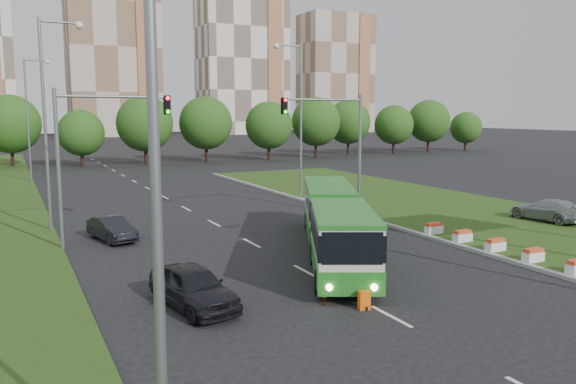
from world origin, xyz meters
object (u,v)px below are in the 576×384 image
traffic_mast_median (339,136)px  car_left_far (112,229)px  car_left_near (193,287)px  articulated_bus (327,222)px  shopping_trolley (364,300)px  car_median (548,210)px  traffic_mast_left (92,142)px  pedestrian (324,282)px

traffic_mast_median → car_left_far: bearing=-179.7°
traffic_mast_median → car_left_near: traffic_mast_median is taller
articulated_bus → car_left_far: bearing=166.4°
car_left_far → shopping_trolley: (6.04, -14.93, -0.32)m
car_left_near → car_median: size_ratio=0.95×
traffic_mast_left → pedestrian: size_ratio=4.86×
car_left_near → shopping_trolley: 6.00m
articulated_bus → car_left_far: 11.72m
traffic_mast_median → articulated_bus: (-5.31, -7.63, -3.80)m
car_median → articulated_bus: bearing=-4.5°
traffic_mast_median → car_left_far: traffic_mast_median is taller
car_left_far → shopping_trolley: size_ratio=5.98×
pedestrian → articulated_bus: bearing=-32.5°
traffic_mast_median → traffic_mast_left: (-15.16, -1.00, 0.00)m
car_left_near → pedestrian: pedestrian is taller
traffic_mast_median → car_left_far: size_ratio=2.07×
articulated_bus → car_left_near: bearing=-124.2°
traffic_mast_left → articulated_bus: bearing=-34.0°
traffic_mast_left → car_left_far: (0.92, 0.92, -4.71)m
shopping_trolley → traffic_mast_left: bearing=132.2°
car_left_far → pedestrian: 14.72m
traffic_mast_left → car_median: bearing=-13.5°
traffic_mast_median → car_left_near: size_ratio=1.81×
traffic_mast_median → car_left_near: 18.72m
car_left_far → articulated_bus: bearing=-54.1°
traffic_mast_median → car_left_far: 14.99m
traffic_mast_median → shopping_trolley: (-8.19, -15.01, -5.03)m
traffic_mast_left → car_left_far: traffic_mast_left is taller
car_median → shopping_trolley: size_ratio=7.25×
car_left_near → car_left_far: (-0.77, 12.09, -0.12)m
traffic_mast_left → car_left_far: size_ratio=2.07×
articulated_bus → traffic_mast_median: bearing=81.8°
traffic_mast_median → car_median: bearing=-33.8°
articulated_bus → car_median: (16.11, 0.41, -0.72)m
car_left_near → car_left_far: 12.12m
traffic_mast_median → pedestrian: bearing=-123.5°
car_left_far → shopping_trolley: car_left_far is taller
pedestrian → car_left_near: bearing=67.2°
car_left_far → pedestrian: (5.05, -13.82, 0.19)m
car_left_near → shopping_trolley: bearing=-38.2°
traffic_mast_left → articulated_bus: (9.84, -6.63, -3.80)m
traffic_mast_left → articulated_bus: 12.46m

